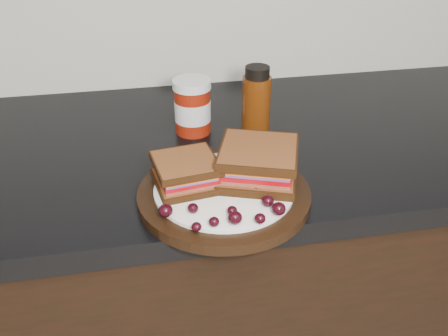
# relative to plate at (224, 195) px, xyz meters

# --- Properties ---
(base_cabinets) EXTENTS (3.96, 0.58, 0.86)m
(base_cabinets) POSITION_rel_plate_xyz_m (0.06, 0.21, -0.48)
(base_cabinets) COLOR black
(base_cabinets) RESTS_ON ground_plane
(countertop) EXTENTS (3.98, 0.60, 0.04)m
(countertop) POSITION_rel_plate_xyz_m (0.06, 0.21, -0.03)
(countertop) COLOR black
(countertop) RESTS_ON base_cabinets
(plate) EXTENTS (0.28, 0.28, 0.02)m
(plate) POSITION_rel_plate_xyz_m (0.00, 0.00, 0.00)
(plate) COLOR black
(plate) RESTS_ON countertop
(sandwich_left) EXTENTS (0.11, 0.11, 0.04)m
(sandwich_left) POSITION_rel_plate_xyz_m (-0.06, 0.02, 0.04)
(sandwich_left) COLOR brown
(sandwich_left) RESTS_ON plate
(sandwich_right) EXTENTS (0.16, 0.16, 0.06)m
(sandwich_right) POSITION_rel_plate_xyz_m (0.06, 0.02, 0.04)
(sandwich_right) COLOR brown
(sandwich_right) RESTS_ON plate
(grape_0) EXTENTS (0.02, 0.02, 0.02)m
(grape_0) POSITION_rel_plate_xyz_m (-0.10, -0.06, 0.02)
(grape_0) COLOR black
(grape_0) RESTS_ON plate
(grape_1) EXTENTS (0.02, 0.02, 0.02)m
(grape_1) POSITION_rel_plate_xyz_m (-0.06, -0.06, 0.02)
(grape_1) COLOR black
(grape_1) RESTS_ON plate
(grape_2) EXTENTS (0.01, 0.01, 0.01)m
(grape_2) POSITION_rel_plate_xyz_m (-0.06, -0.10, 0.02)
(grape_2) COLOR black
(grape_2) RESTS_ON plate
(grape_3) EXTENTS (0.02, 0.02, 0.01)m
(grape_3) POSITION_rel_plate_xyz_m (-0.03, -0.10, 0.02)
(grape_3) COLOR black
(grape_3) RESTS_ON plate
(grape_4) EXTENTS (0.02, 0.02, 0.02)m
(grape_4) POSITION_rel_plate_xyz_m (-0.00, -0.10, 0.02)
(grape_4) COLOR black
(grape_4) RESTS_ON plate
(grape_5) EXTENTS (0.02, 0.02, 0.01)m
(grape_5) POSITION_rel_plate_xyz_m (-0.00, -0.07, 0.02)
(grape_5) COLOR black
(grape_5) RESTS_ON plate
(grape_6) EXTENTS (0.02, 0.02, 0.02)m
(grape_6) POSITION_rel_plate_xyz_m (0.03, -0.10, 0.02)
(grape_6) COLOR black
(grape_6) RESTS_ON plate
(grape_7) EXTENTS (0.02, 0.02, 0.02)m
(grape_7) POSITION_rel_plate_xyz_m (0.07, -0.09, 0.02)
(grape_7) COLOR black
(grape_7) RESTS_ON plate
(grape_8) EXTENTS (0.02, 0.02, 0.02)m
(grape_8) POSITION_rel_plate_xyz_m (0.06, -0.06, 0.02)
(grape_8) COLOR black
(grape_8) RESTS_ON plate
(grape_9) EXTENTS (0.02, 0.02, 0.02)m
(grape_9) POSITION_rel_plate_xyz_m (0.04, -0.03, 0.02)
(grape_9) COLOR black
(grape_9) RESTS_ON plate
(grape_10) EXTENTS (0.02, 0.02, 0.02)m
(grape_10) POSITION_rel_plate_xyz_m (0.08, -0.01, 0.02)
(grape_10) COLOR black
(grape_10) RESTS_ON plate
(grape_11) EXTENTS (0.02, 0.02, 0.01)m
(grape_11) POSITION_rel_plate_xyz_m (0.06, -0.00, 0.02)
(grape_11) COLOR black
(grape_11) RESTS_ON plate
(grape_12) EXTENTS (0.02, 0.02, 0.02)m
(grape_12) POSITION_rel_plate_xyz_m (0.08, 0.03, 0.02)
(grape_12) COLOR black
(grape_12) RESTS_ON plate
(grape_13) EXTENTS (0.02, 0.02, 0.02)m
(grape_13) POSITION_rel_plate_xyz_m (0.05, 0.06, 0.02)
(grape_13) COLOR black
(grape_13) RESTS_ON plate
(grape_14) EXTENTS (0.02, 0.02, 0.01)m
(grape_14) POSITION_rel_plate_xyz_m (-0.05, 0.05, 0.02)
(grape_14) COLOR black
(grape_14) RESTS_ON plate
(grape_15) EXTENTS (0.02, 0.02, 0.02)m
(grape_15) POSITION_rel_plate_xyz_m (-0.06, 0.03, 0.02)
(grape_15) COLOR black
(grape_15) RESTS_ON plate
(grape_16) EXTENTS (0.02, 0.02, 0.02)m
(grape_16) POSITION_rel_plate_xyz_m (-0.09, 0.00, 0.02)
(grape_16) COLOR black
(grape_16) RESTS_ON plate
(grape_17) EXTENTS (0.02, 0.02, 0.02)m
(grape_17) POSITION_rel_plate_xyz_m (-0.08, -0.02, 0.02)
(grape_17) COLOR black
(grape_17) RESTS_ON plate
(grape_18) EXTENTS (0.02, 0.02, 0.02)m
(grape_18) POSITION_rel_plate_xyz_m (-0.07, 0.05, 0.02)
(grape_18) COLOR black
(grape_18) RESTS_ON plate
(grape_19) EXTENTS (0.02, 0.02, 0.02)m
(grape_19) POSITION_rel_plate_xyz_m (-0.06, 0.04, 0.02)
(grape_19) COLOR black
(grape_19) RESTS_ON plate
(grape_20) EXTENTS (0.02, 0.02, 0.02)m
(grape_20) POSITION_rel_plate_xyz_m (-0.06, -0.01, 0.02)
(grape_20) COLOR black
(grape_20) RESTS_ON plate
(condiment_jar) EXTENTS (0.09, 0.09, 0.11)m
(condiment_jar) POSITION_rel_plate_xyz_m (-0.02, 0.25, 0.05)
(condiment_jar) COLOR maroon
(condiment_jar) RESTS_ON countertop
(oil_bottle) EXTENTS (0.06, 0.06, 0.15)m
(oil_bottle) POSITION_rel_plate_xyz_m (0.10, 0.19, 0.07)
(oil_bottle) COLOR #471E07
(oil_bottle) RESTS_ON countertop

